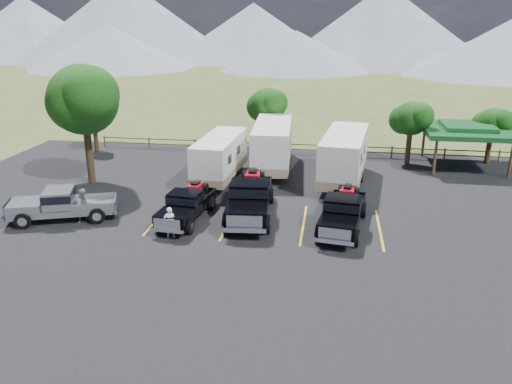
# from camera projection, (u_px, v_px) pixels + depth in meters

# --- Properties ---
(ground) EXTENTS (320.00, 320.00, 0.00)m
(ground) POSITION_uv_depth(u_px,v_px,m) (255.00, 256.00, 23.35)
(ground) COLOR #415122
(ground) RESTS_ON ground
(asphalt_lot) EXTENTS (44.00, 34.00, 0.04)m
(asphalt_lot) POSITION_uv_depth(u_px,v_px,m) (264.00, 230.00, 26.14)
(asphalt_lot) COLOR black
(asphalt_lot) RESTS_ON ground
(stall_lines) EXTENTS (12.12, 5.50, 0.01)m
(stall_lines) POSITION_uv_depth(u_px,v_px,m) (267.00, 222.00, 27.07)
(stall_lines) COLOR gold
(stall_lines) RESTS_ON asphalt_lot
(tree_big_nw) EXTENTS (5.54, 5.18, 7.84)m
(tree_big_nw) POSITION_uv_depth(u_px,v_px,m) (83.00, 100.00, 31.73)
(tree_big_nw) COLOR #322213
(tree_big_nw) RESTS_ON ground
(tree_ne_a) EXTENTS (3.11, 2.92, 4.76)m
(tree_ne_a) POSITION_uv_depth(u_px,v_px,m) (411.00, 119.00, 36.76)
(tree_ne_a) COLOR #322213
(tree_ne_a) RESTS_ON ground
(tree_ne_b) EXTENTS (2.77, 2.59, 4.27)m
(tree_ne_b) POSITION_uv_depth(u_px,v_px,m) (492.00, 123.00, 36.94)
(tree_ne_b) COLOR #322213
(tree_ne_b) RESTS_ON ground
(tree_north) EXTENTS (3.46, 3.24, 5.25)m
(tree_north) POSITION_uv_depth(u_px,v_px,m) (267.00, 106.00, 40.10)
(tree_north) COLOR #322213
(tree_north) RESTS_ON ground
(tree_nw_small) EXTENTS (2.59, 2.43, 3.85)m
(tree_nw_small) POSITION_uv_depth(u_px,v_px,m) (93.00, 118.00, 40.61)
(tree_nw_small) COLOR #322213
(tree_nw_small) RESTS_ON ground
(rail_fence) EXTENTS (36.12, 0.12, 1.00)m
(rail_fence) POSITION_uv_depth(u_px,v_px,m) (315.00, 148.00, 40.11)
(rail_fence) COLOR brown
(rail_fence) RESTS_ON ground
(pavilion) EXTENTS (6.20, 6.20, 3.22)m
(pavilion) POSITION_uv_depth(u_px,v_px,m) (467.00, 130.00, 36.39)
(pavilion) COLOR brown
(pavilion) RESTS_ON ground
(mountain_range) EXTENTS (209.00, 71.00, 20.00)m
(mountain_range) POSITION_uv_depth(u_px,v_px,m) (292.00, 29.00, 120.64)
(mountain_range) COLOR slate
(mountain_range) RESTS_ON ground
(rig_left) EXTENTS (2.29, 5.59, 1.82)m
(rig_left) POSITION_uv_depth(u_px,v_px,m) (187.00, 204.00, 27.21)
(rig_left) COLOR black
(rig_left) RESTS_ON asphalt_lot
(rig_center) EXTENTS (2.86, 7.02, 2.29)m
(rig_center) POSITION_uv_depth(u_px,v_px,m) (250.00, 197.00, 27.63)
(rig_center) COLOR black
(rig_center) RESTS_ON asphalt_lot
(rig_right) EXTENTS (2.74, 6.16, 1.99)m
(rig_right) POSITION_uv_depth(u_px,v_px,m) (343.00, 211.00, 26.04)
(rig_right) COLOR black
(rig_right) RESTS_ON asphalt_lot
(trailer_left) EXTENTS (2.55, 8.65, 3.00)m
(trailer_left) POSITION_uv_depth(u_px,v_px,m) (220.00, 158.00, 33.57)
(trailer_left) COLOR white
(trailer_left) RESTS_ON asphalt_lot
(trailer_center) EXTENTS (3.03, 9.82, 3.40)m
(trailer_center) POSITION_uv_depth(u_px,v_px,m) (272.00, 146.00, 35.84)
(trailer_center) COLOR white
(trailer_center) RESTS_ON asphalt_lot
(trailer_right) EXTENTS (3.43, 9.75, 3.37)m
(trailer_right) POSITION_uv_depth(u_px,v_px,m) (344.00, 157.00, 32.98)
(trailer_right) COLOR white
(trailer_right) RESTS_ON asphalt_lot
(pickup_silver) EXTENTS (6.14, 3.72, 1.76)m
(pickup_silver) POSITION_uv_depth(u_px,v_px,m) (63.00, 204.00, 27.13)
(pickup_silver) COLOR gray
(pickup_silver) RESTS_ON asphalt_lot
(person_a) EXTENTS (0.70, 0.59, 1.63)m
(person_a) POSITION_uv_depth(u_px,v_px,m) (170.00, 222.00, 24.93)
(person_a) COLOR white
(person_a) RESTS_ON asphalt_lot
(person_b) EXTENTS (1.15, 1.15, 1.88)m
(person_b) POSITION_uv_depth(u_px,v_px,m) (85.00, 206.00, 26.83)
(person_b) COLOR slate
(person_b) RESTS_ON asphalt_lot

